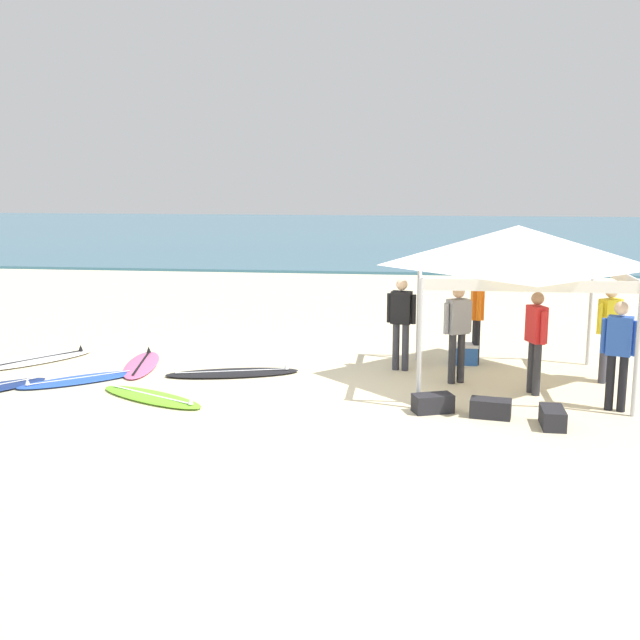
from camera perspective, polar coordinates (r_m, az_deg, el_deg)
The scene contains 18 objects.
ground_plane at distance 13.31m, azimuth 2.03°, elevation -5.13°, with size 80.00×80.00×0.00m, color beige.
sea at distance 46.05m, azimuth 5.49°, elevation 6.25°, with size 80.00×36.00×0.10m, color #386B84.
canopy_tent at distance 13.65m, azimuth 14.12°, elevation 5.17°, with size 3.34×3.34×2.75m.
surfboard_black at distance 14.39m, azimuth -6.33°, elevation -3.82°, with size 2.49×1.27×0.19m.
surfboard_blue at distance 14.47m, azimuth -17.07°, elevation -4.16°, with size 2.02×1.79×0.19m.
surfboard_lime at distance 13.10m, azimuth -12.09°, elevation -5.47°, with size 2.18×1.55×0.19m.
surfboard_white at distance 16.21m, azimuth -19.77°, elevation -2.74°, with size 1.85×2.18×0.19m.
surfboard_pink at distance 15.28m, azimuth -12.81°, elevation -3.16°, with size 0.94×2.22×0.19m.
person_black at distance 14.51m, azimuth 5.90°, elevation 0.16°, with size 0.54×0.30×1.71m.
person_grey at distance 13.76m, azimuth 9.94°, elevation -0.53°, with size 0.49×0.37×1.71m.
person_blue at distance 12.81m, azimuth 20.83°, elevation -1.92°, with size 0.52×0.34×1.71m.
person_yellow at distance 14.47m, azimuth 20.22°, elevation -0.48°, with size 0.48×0.38×1.71m.
person_orange at distance 15.20m, azimuth 11.31°, elevation 0.50°, with size 0.23×0.55×1.71m.
person_red at distance 13.35m, azimuth 15.37°, elevation -1.10°, with size 0.33×0.52×1.71m.
gear_bag_near_tent at distance 11.92m, azimuth 16.50°, elevation -6.80°, with size 0.60×0.32×0.28m, color #232328.
gear_bag_by_pole at distance 12.24m, azimuth 8.18°, elevation -5.99°, with size 0.60×0.32×0.28m, color #232328.
gear_bag_on_sand at distance 12.14m, azimuth 12.26°, elevation -6.27°, with size 0.60×0.32×0.28m, color #232328.
cooler_box at distance 15.32m, azimuth 10.44°, elevation -2.42°, with size 0.50×0.36×0.39m.
Camera 1 is at (1.04, -12.76, 3.65)m, focal length 44.16 mm.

